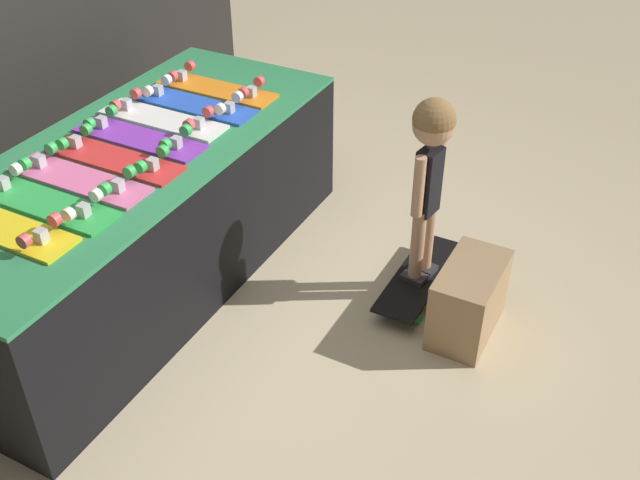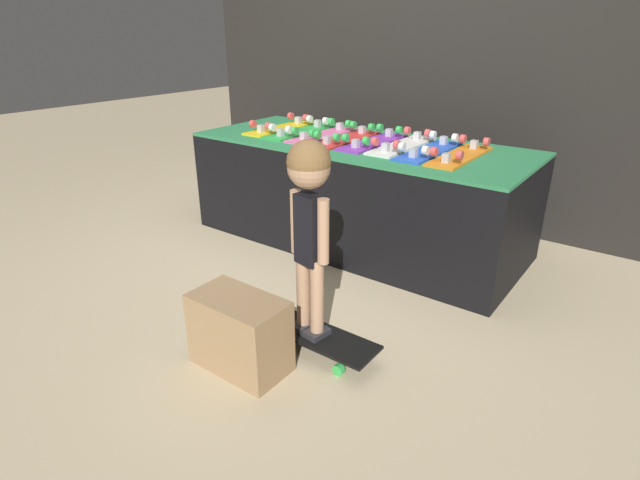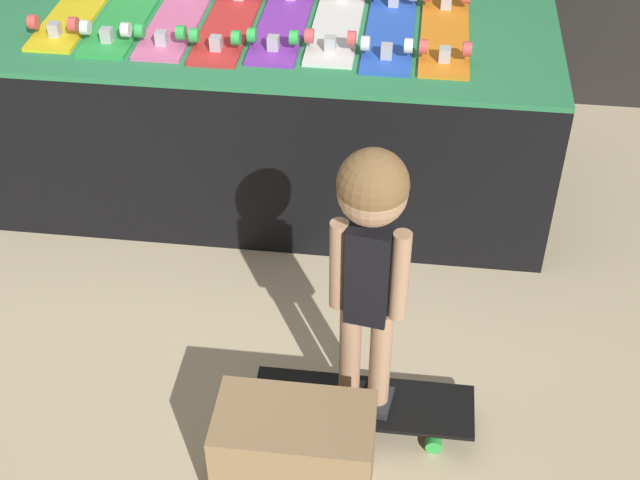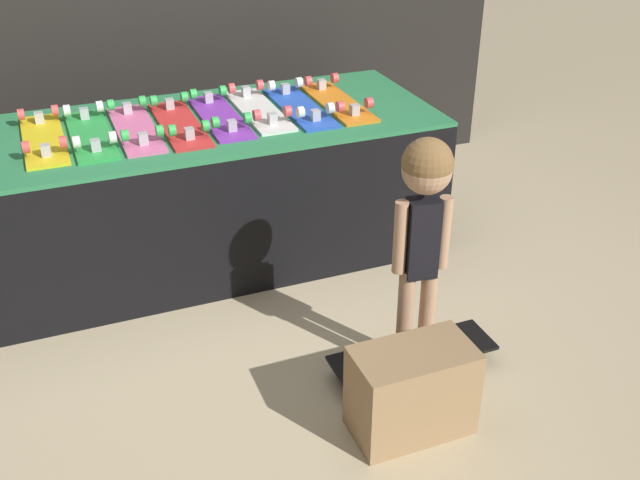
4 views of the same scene
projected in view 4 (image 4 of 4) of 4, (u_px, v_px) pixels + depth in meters
ground_plane at (241, 307)px, 3.47m from camera, size 16.00×16.00×0.00m
back_wall at (156, 1)px, 4.07m from camera, size 4.14×0.10×2.23m
display_rack at (205, 190)px, 3.74m from camera, size 2.28×0.93×0.72m
skateboard_yellow_on_rack at (43, 137)px, 3.34m from camera, size 0.18×0.65×0.09m
skateboard_green_on_rack at (90, 133)px, 3.39m from camera, size 0.18×0.65×0.09m
skateboard_pink_on_rack at (135, 127)px, 3.46m from camera, size 0.18×0.65×0.09m
skateboard_red_on_rack at (179, 122)px, 3.51m from camera, size 0.18×0.65×0.09m
skateboard_purple_on_rack at (220, 115)px, 3.60m from camera, size 0.18×0.65×0.09m
skateboard_white_on_rack at (259, 108)px, 3.68m from camera, size 0.18×0.65×0.09m
skateboard_blue_on_rack at (300, 105)px, 3.72m from camera, size 0.18×0.65×0.09m
skateboard_orange_on_rack at (337, 100)px, 3.78m from camera, size 0.18×0.65×0.09m
skateboard_on_floor at (413, 355)px, 3.05m from camera, size 0.69×0.21×0.09m
child at (424, 210)px, 2.72m from camera, size 0.22×0.19×0.92m
storage_box at (412, 391)px, 2.70m from camera, size 0.44×0.25×0.35m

